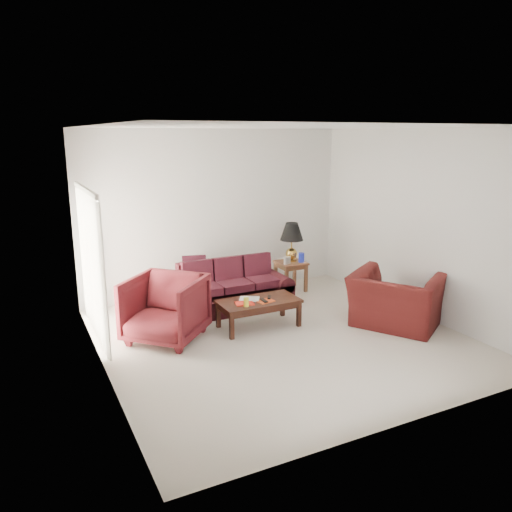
{
  "coord_description": "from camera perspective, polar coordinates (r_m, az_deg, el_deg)",
  "views": [
    {
      "loc": [
        -3.37,
        -5.92,
        2.91
      ],
      "look_at": [
        0.0,
        0.85,
        1.05
      ],
      "focal_mm": 35.0,
      "sensor_mm": 36.0,
      "label": 1
    }
  ],
  "objects": [
    {
      "name": "magazine_red",
      "position": [
        7.49,
        -1.33,
        -5.43
      ],
      "size": [
        0.31,
        0.26,
        0.02
      ],
      "primitive_type": "cube",
      "rotation": [
        0.0,
        0.0,
        -0.22
      ],
      "color": "red",
      "rests_on": "coffee_table"
    },
    {
      "name": "sofa",
      "position": [
        8.43,
        -2.74,
        -3.47
      ],
      "size": [
        2.03,
        0.94,
        0.82
      ],
      "primitive_type": null,
      "rotation": [
        0.0,
        0.0,
        0.04
      ],
      "color": "black",
      "rests_on": "ground"
    },
    {
      "name": "yellow_glass",
      "position": [
        7.37,
        -1.12,
        -5.27
      ],
      "size": [
        0.09,
        0.09,
        0.13
      ],
      "primitive_type": "cylinder",
      "rotation": [
        0.0,
        0.0,
        -0.24
      ],
      "color": "yellow",
      "rests_on": "coffee_table"
    },
    {
      "name": "magazine_orange",
      "position": [
        7.6,
        1.08,
        -5.16
      ],
      "size": [
        0.28,
        0.23,
        0.01
      ],
      "primitive_type": "cube",
      "rotation": [
        0.0,
        0.0,
        0.18
      ],
      "color": "#D14618",
      "rests_on": "coffee_table"
    },
    {
      "name": "floor",
      "position": [
        7.41,
        2.97,
        -9.33
      ],
      "size": [
        5.0,
        5.0,
        0.0
      ],
      "primitive_type": "plane",
      "color": "beige",
      "rests_on": "ground"
    },
    {
      "name": "remote_a",
      "position": [
        7.56,
        0.88,
        -5.09
      ],
      "size": [
        0.06,
        0.19,
        0.02
      ],
      "primitive_type": "cube",
      "rotation": [
        0.0,
        0.0,
        -0.03
      ],
      "color": "black",
      "rests_on": "coffee_table"
    },
    {
      "name": "throw_pillow",
      "position": [
        8.7,
        -7.05,
        -1.25
      ],
      "size": [
        0.44,
        0.29,
        0.42
      ],
      "primitive_type": "cube",
      "rotation": [
        -0.21,
        0.0,
        -0.24
      ],
      "color": "black",
      "rests_on": "sofa"
    },
    {
      "name": "armchair_left",
      "position": [
        7.3,
        -10.34,
        -5.94
      ],
      "size": [
        1.45,
        1.45,
        0.94
      ],
      "primitive_type": "imported",
      "rotation": [
        0.0,
        0.0,
        -0.77
      ],
      "color": "#481015",
      "rests_on": "ground"
    },
    {
      "name": "floor_lamp",
      "position": [
        8.48,
        -17.94,
        -1.72
      ],
      "size": [
        0.29,
        0.29,
        1.47
      ],
      "primitive_type": null,
      "rotation": [
        0.0,
        0.0,
        -0.27
      ],
      "color": "white",
      "rests_on": "ground"
    },
    {
      "name": "coffee_table",
      "position": [
        7.73,
        0.31,
        -6.58
      ],
      "size": [
        1.38,
        1.08,
        0.43
      ],
      "primitive_type": null,
      "rotation": [
        0.0,
        0.0,
        -0.43
      ],
      "color": "black",
      "rests_on": "ground"
    },
    {
      "name": "clock",
      "position": [
        9.24,
        3.59,
        -0.51
      ],
      "size": [
        0.15,
        0.09,
        0.14
      ],
      "primitive_type": "cube",
      "rotation": [
        0.0,
        0.0,
        0.36
      ],
      "color": "silver",
      "rests_on": "end_table"
    },
    {
      "name": "blinds",
      "position": [
        7.51,
        -18.37,
        -1.01
      ],
      "size": [
        0.1,
        2.0,
        2.16
      ],
      "primitive_type": "cube",
      "color": "silver",
      "rests_on": "ground"
    },
    {
      "name": "magazine_white",
      "position": [
        7.68,
        -0.75,
        -4.92
      ],
      "size": [
        0.37,
        0.35,
        0.02
      ],
      "primitive_type": "cube",
      "rotation": [
        0.0,
        0.0,
        -0.52
      ],
      "color": "silver",
      "rests_on": "coffee_table"
    },
    {
      "name": "end_table",
      "position": [
        9.5,
        3.98,
        -2.3
      ],
      "size": [
        0.54,
        0.54,
        0.56
      ],
      "primitive_type": null,
      "rotation": [
        0.0,
        0.0,
        -0.05
      ],
      "color": "#5C2A1F",
      "rests_on": "ground"
    },
    {
      "name": "table_lamp",
      "position": [
        9.4,
        4.09,
        1.61
      ],
      "size": [
        0.55,
        0.55,
        0.73
      ],
      "primitive_type": null,
      "rotation": [
        0.0,
        0.0,
        0.3
      ],
      "color": "gold",
      "rests_on": "end_table"
    },
    {
      "name": "picture_frame",
      "position": [
        9.47,
        3.07,
        -0.13
      ],
      "size": [
        0.15,
        0.17,
        0.05
      ],
      "primitive_type": "cube",
      "rotation": [
        1.36,
        0.0,
        0.32
      ],
      "color": "silver",
      "rests_on": "end_table"
    },
    {
      "name": "armchair_right",
      "position": [
        8.0,
        15.67,
        -4.87
      ],
      "size": [
        1.63,
        1.68,
        0.84
      ],
      "primitive_type": "imported",
      "rotation": [
        0.0,
        0.0,
        2.13
      ],
      "color": "#3C0E0D",
      "rests_on": "ground"
    },
    {
      "name": "remote_b",
      "position": [
        7.71,
        1.53,
        -4.72
      ],
      "size": [
        0.12,
        0.16,
        0.02
      ],
      "primitive_type": "cube",
      "rotation": [
        0.0,
        0.0,
        -0.56
      ],
      "color": "black",
      "rests_on": "coffee_table"
    },
    {
      "name": "blue_canister",
      "position": [
        9.39,
        5.2,
        -0.18
      ],
      "size": [
        0.14,
        0.14,
        0.18
      ],
      "primitive_type": "cylinder",
      "rotation": [
        0.0,
        0.0,
        0.31
      ],
      "color": "#1B27B1",
      "rests_on": "end_table"
    }
  ]
}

